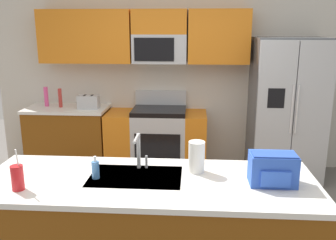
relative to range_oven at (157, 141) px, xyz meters
The scene contains 13 objects.
kitchen_wall_unit 1.07m from the range_oven, 65.89° to the left, with size 5.20×0.43×2.60m.
back_counter 1.24m from the range_oven, behind, with size 1.11×0.63×0.90m.
range_oven is the anchor object (origin of this frame).
refrigerator 1.78m from the range_oven, ahead, with size 0.90×0.76×1.85m.
island_counter 2.37m from the range_oven, 85.76° to the right, with size 2.44×0.88×0.90m.
toaster 1.07m from the range_oven, behind, with size 0.28×0.16×0.18m.
pepper_mill 1.45m from the range_oven, behind, with size 0.05×0.05×0.26m, color #B2332D.
bottle_pink 1.66m from the range_oven, behind, with size 0.06×0.06×0.27m, color #EA4C93.
sink_faucet 2.26m from the range_oven, 87.85° to the right, with size 0.09×0.21×0.28m.
drink_cup_red 2.74m from the range_oven, 104.74° to the right, with size 0.08×0.08×0.29m.
soap_dispenser 2.44m from the range_oven, 95.03° to the right, with size 0.06×0.06×0.17m.
paper_towel_roll 2.33m from the range_oven, 76.52° to the right, with size 0.12×0.12×0.24m, color white.
backpack 2.67m from the range_oven, 66.10° to the right, with size 0.32×0.22×0.23m.
Camera 1 is at (0.22, -3.00, 1.97)m, focal length 38.95 mm.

